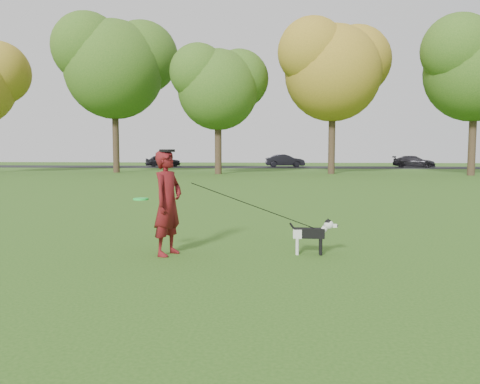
# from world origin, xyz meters

# --- Properties ---
(ground) EXTENTS (120.00, 120.00, 0.00)m
(ground) POSITION_xyz_m (0.00, 0.00, 0.00)
(ground) COLOR #285116
(ground) RESTS_ON ground
(road) EXTENTS (120.00, 7.00, 0.02)m
(road) POSITION_xyz_m (0.00, 40.00, 0.01)
(road) COLOR black
(road) RESTS_ON ground
(man) EXTENTS (0.56, 0.68, 1.61)m
(man) POSITION_xyz_m (-1.05, -0.40, 0.80)
(man) COLOR #570C17
(man) RESTS_ON ground
(dog) EXTENTS (0.75, 0.15, 0.57)m
(dog) POSITION_xyz_m (1.16, -0.16, 0.35)
(dog) COLOR black
(dog) RESTS_ON ground
(car_left) EXTENTS (3.89, 2.59, 1.23)m
(car_left) POSITION_xyz_m (-11.86, 40.00, 0.63)
(car_left) COLOR black
(car_left) RESTS_ON road
(car_mid) EXTENTS (4.02, 1.78, 1.28)m
(car_mid) POSITION_xyz_m (0.69, 40.00, 0.66)
(car_mid) COLOR black
(car_mid) RESTS_ON road
(car_right) EXTENTS (4.29, 2.80, 1.16)m
(car_right) POSITION_xyz_m (13.29, 40.00, 0.60)
(car_right) COLOR black
(car_right) RESTS_ON road
(man_held_items) EXTENTS (2.82, 0.43, 1.24)m
(man_held_items) POSITION_xyz_m (0.28, -0.31, 0.75)
(man_held_items) COLOR #1DE645
(man_held_items) RESTS_ON ground
(tree_row) EXTENTS (51.74, 8.86, 12.01)m
(tree_row) POSITION_xyz_m (-1.43, 26.07, 7.41)
(tree_row) COLOR #38281C
(tree_row) RESTS_ON ground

